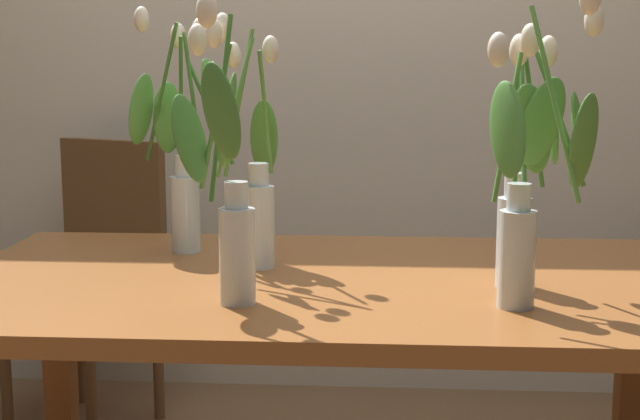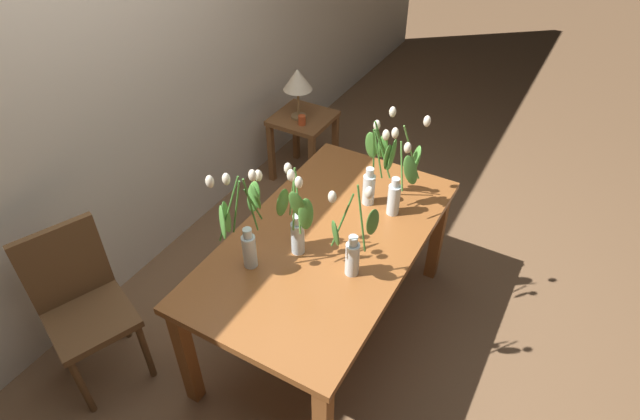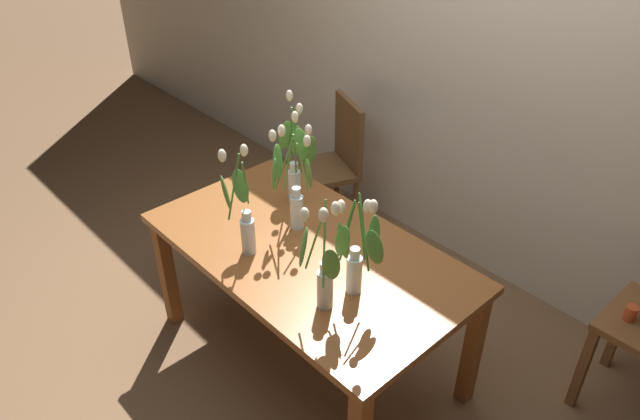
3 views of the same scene
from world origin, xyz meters
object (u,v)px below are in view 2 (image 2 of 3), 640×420
(dining_chair, at_px, (81,300))
(side_table, at_px, (303,129))
(dining_table, at_px, (327,250))
(table_lamp, at_px, (298,81))
(tulip_vase_0, at_px, (353,247))
(tulip_vase_3, at_px, (245,227))
(pillar_candle, at_px, (302,120))
(tulip_vase_2, at_px, (376,168))
(tulip_vase_4, at_px, (400,186))
(tulip_vase_1, at_px, (296,222))

(dining_chair, bearing_deg, side_table, -0.85)
(dining_table, xyz_separation_m, table_lamp, (1.29, 0.96, 0.21))
(tulip_vase_0, relative_size, dining_chair, 0.60)
(dining_table, xyz_separation_m, tulip_vase_0, (-0.18, -0.23, 0.28))
(tulip_vase_3, height_order, side_table, tulip_vase_3)
(pillar_candle, bearing_deg, dining_chair, 177.41)
(table_lamp, bearing_deg, tulip_vase_2, -130.67)
(tulip_vase_0, distance_m, tulip_vase_4, 0.54)
(tulip_vase_1, distance_m, table_lamp, 1.72)
(tulip_vase_1, xyz_separation_m, table_lamp, (1.47, 0.89, -0.09))
(side_table, relative_size, pillar_candle, 7.33)
(tulip_vase_4, bearing_deg, tulip_vase_0, 179.17)
(tulip_vase_0, relative_size, pillar_candle, 7.50)
(tulip_vase_0, bearing_deg, tulip_vase_3, 110.29)
(tulip_vase_3, relative_size, dining_chair, 0.62)
(tulip_vase_1, relative_size, pillar_candle, 7.29)
(side_table, distance_m, table_lamp, 0.43)
(dining_table, relative_size, table_lamp, 4.02)
(table_lamp, bearing_deg, dining_table, -143.22)
(tulip_vase_1, bearing_deg, table_lamp, 31.31)
(tulip_vase_0, distance_m, tulip_vase_3, 0.51)
(tulip_vase_2, height_order, dining_chair, tulip_vase_2)
(tulip_vase_3, bearing_deg, tulip_vase_2, -23.43)
(tulip_vase_4, relative_size, pillar_candle, 7.75)
(dining_table, xyz_separation_m, dining_chair, (-0.82, 0.98, -0.12))
(tulip_vase_4, bearing_deg, tulip_vase_3, 146.10)
(side_table, height_order, table_lamp, table_lamp)
(dining_table, distance_m, tulip_vase_0, 0.40)
(tulip_vase_4, bearing_deg, tulip_vase_1, 150.36)
(tulip_vase_3, height_order, dining_chair, tulip_vase_3)
(tulip_vase_2, distance_m, tulip_vase_3, 0.81)
(tulip_vase_4, relative_size, side_table, 1.06)
(side_table, bearing_deg, dining_table, -144.42)
(dining_table, bearing_deg, table_lamp, 36.78)
(tulip_vase_3, xyz_separation_m, pillar_candle, (1.56, 0.64, -0.39))
(tulip_vase_1, height_order, tulip_vase_3, tulip_vase_3)
(tulip_vase_2, bearing_deg, tulip_vase_3, 156.57)
(tulip_vase_3, height_order, tulip_vase_4, tulip_vase_4)
(tulip_vase_0, distance_m, dining_chair, 1.42)
(dining_chair, relative_size, side_table, 1.69)
(tulip_vase_1, relative_size, tulip_vase_4, 0.94)
(tulip_vase_0, height_order, tulip_vase_2, tulip_vase_0)
(pillar_candle, bearing_deg, tulip_vase_2, -130.22)
(tulip_vase_4, distance_m, pillar_candle, 1.45)
(side_table, bearing_deg, tulip_vase_1, -149.77)
(tulip_vase_4, height_order, pillar_candle, tulip_vase_4)
(tulip_vase_0, bearing_deg, table_lamp, 39.06)
(tulip_vase_0, bearing_deg, tulip_vase_1, 90.00)
(tulip_vase_2, bearing_deg, dining_table, 168.31)
(tulip_vase_0, distance_m, table_lamp, 1.90)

